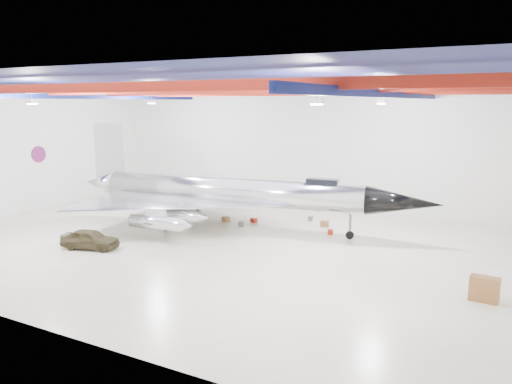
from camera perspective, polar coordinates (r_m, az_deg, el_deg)
The scene contains 17 objects.
floor at distance 35.37m, azimuth -5.06°, elevation -5.65°, with size 40.00×40.00×0.00m, color beige.
wall_back at distance 47.45m, azimuth 4.84°, elevation 5.17°, with size 40.00×40.00×0.00m, color silver.
wall_left at distance 48.22m, azimuth -25.53°, elevation 4.29°, with size 30.00×30.00×0.00m, color silver.
ceiling at distance 34.05m, azimuth -5.36°, elevation 12.45°, with size 40.00×40.00×0.00m, color #0A0F38.
ceiling_structure at distance 34.03m, azimuth -5.34°, elevation 11.31°, with size 39.50×29.50×1.08m.
wall_roundel at distance 49.42m, azimuth -23.59°, elevation 3.97°, with size 1.50×1.50×0.10m, color #B21414.
jet_aircraft at distance 38.51m, azimuth -3.11°, elevation -0.34°, with size 29.02×18.73×7.93m.
jeep at distance 35.19m, azimuth -18.44°, elevation -5.12°, with size 1.56×3.87×1.32m, color #3D361E.
desk at distance 27.32m, azimuth 24.64°, elevation -10.05°, with size 1.35×0.68×1.24m, color brown.
crate_ply at distance 40.38m, azimuth -10.10°, elevation -3.48°, with size 0.56×0.45×0.39m, color olive.
toolbox_red at distance 40.70m, azimuth -0.24°, elevation -3.24°, with size 0.50×0.40×0.35m, color #9C220F.
engine_drum at distance 39.31m, azimuth -1.74°, elevation -3.70°, with size 0.44×0.44×0.39m, color #59595B.
parts_bin at distance 39.69m, azimuth 7.85°, elevation -3.61°, with size 0.64×0.51×0.45m, color olive.
crate_small at distance 44.25m, azimuth -7.58°, elevation -2.28°, with size 0.39×0.31×0.27m, color #59595B.
tool_chest at distance 37.44m, azimuth 8.49°, elevation -4.54°, with size 0.41×0.41×0.37m, color #9C220F.
oil_barrel at distance 41.06m, azimuth -3.48°, elevation -3.11°, with size 0.55×0.44×0.39m, color olive.
spares_box at distance 41.48m, azimuth 6.22°, elevation -3.02°, with size 0.42×0.42×0.38m, color #59595B.
Camera 1 is at (18.76, -28.38, 9.66)m, focal length 35.00 mm.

